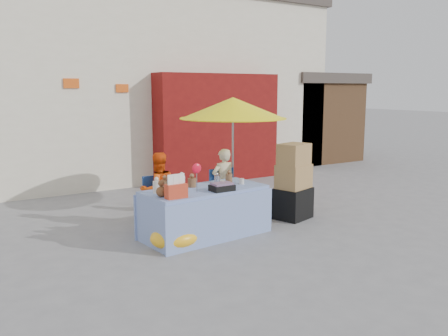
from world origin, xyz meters
TOP-DOWN VIEW (x-y plane):
  - ground at (0.00, 0.00)m, footprint 80.00×80.00m
  - backdrop at (0.52, 7.52)m, footprint 14.00×8.00m
  - market_table at (-0.36, 0.46)m, footprint 2.02×1.09m
  - chair_left at (-0.75, 1.14)m, footprint 0.49×0.48m
  - chair_right at (0.50, 1.14)m, footprint 0.49×0.48m
  - vendor_orange at (-0.75, 1.28)m, footprint 0.61×0.48m
  - vendor_beige at (0.50, 1.28)m, footprint 0.45×0.30m
  - umbrella at (0.80, 1.43)m, footprint 1.90×1.90m
  - box_stack at (1.45, 0.50)m, footprint 0.71×0.63m
  - tarp_bundle at (-0.99, 0.19)m, footprint 0.78×0.64m

SIDE VIEW (x-z plane):
  - ground at x=0.00m, z-range 0.00..0.00m
  - tarp_bundle at x=-0.99m, z-range 0.00..0.33m
  - chair_left at x=-0.75m, z-range -0.17..0.68m
  - chair_right at x=0.50m, z-range -0.17..0.68m
  - market_table at x=-0.36m, z-range -0.20..0.97m
  - vendor_beige at x=0.50m, z-range 0.00..1.21m
  - box_stack at x=1.45m, z-range -0.05..1.27m
  - vendor_orange at x=-0.75m, z-range 0.00..1.23m
  - umbrella at x=0.80m, z-range 0.85..2.94m
  - backdrop at x=0.52m, z-range -0.80..7.00m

